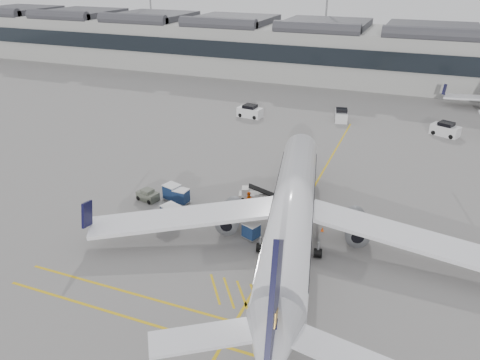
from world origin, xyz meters
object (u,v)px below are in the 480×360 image
at_px(baggage_cart_a, 251,230).
at_px(ramp_agent_b, 248,200).
at_px(airliner_main, 292,213).
at_px(pushback_tug, 148,195).
at_px(belt_loader, 253,195).
at_px(ramp_agent_a, 244,210).

bearing_deg(baggage_cart_a, ramp_agent_b, 135.04).
distance_m(baggage_cart_a, ramp_agent_b, 5.97).
bearing_deg(ramp_agent_b, airliner_main, 119.04).
distance_m(baggage_cart_a, pushback_tug, 13.83).
relative_size(airliner_main, belt_loader, 9.63).
bearing_deg(airliner_main, baggage_cart_a, 176.37).
relative_size(ramp_agent_a, ramp_agent_b, 0.90).
xyz_separation_m(belt_loader, baggage_cart_a, (2.67, -7.82, 0.37)).
distance_m(airliner_main, baggage_cart_a, 4.48).
distance_m(belt_loader, baggage_cart_a, 8.27).
bearing_deg(ramp_agent_a, baggage_cart_a, -93.99).
distance_m(belt_loader, ramp_agent_a, 4.49).
height_order(belt_loader, baggage_cart_a, belt_loader).
distance_m(airliner_main, ramp_agent_b, 8.18).
distance_m(ramp_agent_a, ramp_agent_b, 2.11).
xyz_separation_m(airliner_main, ramp_agent_b, (-6.14, 4.92, -2.24)).
bearing_deg(belt_loader, airliner_main, -66.07).
xyz_separation_m(ramp_agent_b, pushback_tug, (-11.09, -2.33, -0.40)).
bearing_deg(belt_loader, pushback_tug, -174.14).
height_order(baggage_cart_a, ramp_agent_b, ramp_agent_b).
distance_m(baggage_cart_a, ramp_agent_a, 3.95).
distance_m(airliner_main, pushback_tug, 17.62).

